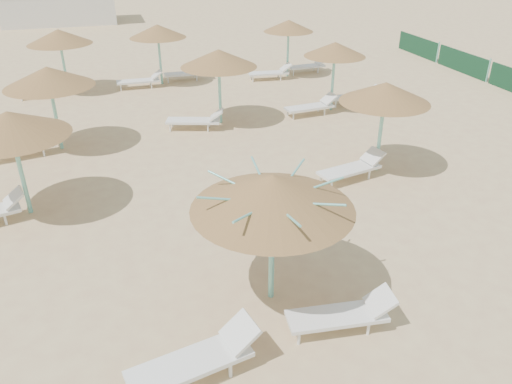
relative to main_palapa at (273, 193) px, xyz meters
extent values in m
plane|color=tan|center=(0.49, -0.24, -2.32)|extent=(120.00, 120.00, 0.00)
cylinder|color=#74CABC|center=(0.00, 0.00, -1.20)|extent=(0.11, 0.11, 2.23)
cone|color=#96623C|center=(0.00, 0.00, 0.02)|extent=(2.98, 2.98, 0.67)
cylinder|color=#74CABC|center=(0.00, 0.00, -0.23)|extent=(0.20, 0.20, 0.12)
cylinder|color=#74CABC|center=(0.68, 0.00, -0.03)|extent=(1.35, 0.04, 0.34)
cylinder|color=#74CABC|center=(0.48, 0.49, -0.03)|extent=(0.98, 0.98, 0.34)
cylinder|color=#74CABC|center=(0.00, 0.69, -0.03)|extent=(0.04, 1.35, 0.34)
cylinder|color=#74CABC|center=(-0.48, 0.49, -0.03)|extent=(0.98, 0.98, 0.34)
cylinder|color=#74CABC|center=(-0.68, 0.00, -0.03)|extent=(1.35, 0.04, 0.34)
cylinder|color=#74CABC|center=(-0.48, -0.48, -0.03)|extent=(0.98, 0.98, 0.34)
cylinder|color=#74CABC|center=(0.00, -0.68, -0.03)|extent=(0.04, 1.35, 0.34)
cylinder|color=#74CABC|center=(0.48, -0.48, -0.03)|extent=(0.98, 0.98, 0.34)
torus|color=red|center=(0.00, -0.10, -0.97)|extent=(0.64, 0.15, 0.64)
cylinder|color=white|center=(-2.75, -1.51, -2.17)|extent=(0.06, 0.06, 0.30)
cylinder|color=white|center=(-1.24, -1.72, -2.17)|extent=(0.06, 0.06, 0.30)
cylinder|color=white|center=(-1.36, -1.21, -2.17)|extent=(0.06, 0.06, 0.30)
cube|color=white|center=(-1.87, -1.59, -1.98)|extent=(2.10, 1.06, 0.08)
cube|color=white|center=(-0.99, -1.40, -1.73)|extent=(0.63, 0.73, 0.38)
cylinder|color=white|center=(0.07, -1.36, -2.18)|extent=(0.06, 0.06, 0.27)
cylinder|color=white|center=(0.12, -0.89, -2.18)|extent=(0.06, 0.06, 0.27)
cylinder|color=white|center=(1.34, -1.49, -2.18)|extent=(0.06, 0.06, 0.27)
cylinder|color=white|center=(1.39, -1.02, -2.18)|extent=(0.06, 0.06, 0.27)
cube|color=white|center=(0.85, -1.20, -2.01)|extent=(1.85, 0.76, 0.08)
cube|color=white|center=(1.65, -1.28, -1.79)|extent=(0.51, 0.61, 0.35)
cylinder|color=#74CABC|center=(-4.90, 4.87, -1.17)|extent=(0.11, 0.11, 2.30)
cone|color=#96623C|center=(-4.90, 4.87, 0.07)|extent=(2.73, 2.73, 0.62)
cylinder|color=#74CABC|center=(-4.90, 4.87, -0.17)|extent=(0.20, 0.20, 0.12)
cylinder|color=white|center=(-5.41, 4.37, -2.18)|extent=(0.06, 0.06, 0.28)
cylinder|color=white|center=(-5.53, 4.85, -2.18)|extent=(0.06, 0.06, 0.28)
cube|color=white|center=(-5.18, 4.68, -1.76)|extent=(0.62, 0.70, 0.36)
cylinder|color=#74CABC|center=(-4.33, 9.06, -1.17)|extent=(0.11, 0.11, 2.30)
cone|color=#96623C|center=(-4.33, 9.06, 0.08)|extent=(2.75, 2.75, 0.62)
cylinder|color=#74CABC|center=(-4.33, 9.06, -0.17)|extent=(0.20, 0.20, 0.12)
cylinder|color=white|center=(-4.84, 8.54, -2.18)|extent=(0.06, 0.06, 0.28)
cylinder|color=white|center=(-4.95, 9.02, -2.18)|extent=(0.06, 0.06, 0.28)
cube|color=white|center=(-5.43, 8.66, -2.00)|extent=(1.99, 1.02, 0.08)
cube|color=white|center=(-4.60, 8.84, -1.76)|extent=(0.60, 0.69, 0.36)
cylinder|color=#74CABC|center=(-4.36, 15.71, -1.17)|extent=(0.11, 0.11, 2.30)
cone|color=#96623C|center=(-4.36, 15.71, 0.07)|extent=(2.69, 2.69, 0.61)
cylinder|color=#74CABC|center=(-4.36, 15.71, -0.17)|extent=(0.20, 0.20, 0.12)
cylinder|color=white|center=(-6.20, 14.91, -2.18)|extent=(0.06, 0.06, 0.28)
cylinder|color=white|center=(-6.29, 15.40, -2.18)|extent=(0.06, 0.06, 0.28)
cylinder|color=white|center=(-4.87, 15.17, -2.18)|extent=(0.06, 0.06, 0.28)
cylinder|color=white|center=(-4.97, 15.66, -2.18)|extent=(0.06, 0.06, 0.28)
cube|color=white|center=(-5.46, 15.31, -2.00)|extent=(1.98, 0.97, 0.08)
cube|color=white|center=(-4.62, 15.47, -1.76)|extent=(0.59, 0.68, 0.36)
cylinder|color=#74CABC|center=(1.25, 9.99, -1.17)|extent=(0.11, 0.11, 2.30)
cone|color=#96623C|center=(1.25, 9.99, 0.07)|extent=(2.72, 2.72, 0.61)
cylinder|color=#74CABC|center=(1.25, 9.99, -0.17)|extent=(0.20, 0.20, 0.12)
cylinder|color=white|center=(-0.69, 9.59, -2.18)|extent=(0.06, 0.06, 0.28)
cylinder|color=white|center=(-0.54, 10.07, -2.18)|extent=(0.06, 0.06, 0.28)
cylinder|color=white|center=(0.60, 9.19, -2.18)|extent=(0.06, 0.06, 0.28)
cylinder|color=white|center=(0.75, 9.67, -2.18)|extent=(0.06, 0.06, 0.28)
cube|color=white|center=(0.15, 9.59, -2.00)|extent=(2.00, 1.16, 0.08)
cube|color=white|center=(0.96, 9.34, -1.76)|extent=(0.64, 0.72, 0.36)
cylinder|color=#74CABC|center=(-0.22, 15.87, -1.17)|extent=(0.11, 0.11, 2.30)
cone|color=#96623C|center=(-0.22, 15.87, 0.07)|extent=(2.52, 2.52, 0.57)
cylinder|color=#74CABC|center=(-0.22, 15.87, -0.17)|extent=(0.20, 0.20, 0.12)
cylinder|color=white|center=(-2.12, 15.22, -2.18)|extent=(0.06, 0.06, 0.28)
cylinder|color=white|center=(-2.12, 15.72, -2.18)|extent=(0.06, 0.06, 0.28)
cylinder|color=white|center=(-0.77, 15.23, -2.18)|extent=(0.06, 0.06, 0.28)
cylinder|color=white|center=(-0.77, 15.73, -2.18)|extent=(0.06, 0.06, 0.28)
cube|color=white|center=(-1.32, 15.47, -2.00)|extent=(1.90, 0.63, 0.08)
cube|color=white|center=(-0.47, 15.48, -1.76)|extent=(0.49, 0.60, 0.36)
cylinder|color=white|center=(0.08, 15.93, -2.18)|extent=(0.06, 0.06, 0.28)
cylinder|color=white|center=(0.08, 16.43, -2.18)|extent=(0.06, 0.06, 0.28)
cylinder|color=white|center=(1.43, 15.92, -2.18)|extent=(0.06, 0.06, 0.28)
cylinder|color=white|center=(1.43, 16.42, -2.18)|extent=(0.06, 0.06, 0.28)
cube|color=white|center=(0.88, 16.17, -2.00)|extent=(1.90, 0.63, 0.08)
cube|color=white|center=(1.73, 16.17, -1.76)|extent=(0.49, 0.60, 0.36)
cylinder|color=#74CABC|center=(4.83, 4.67, -1.17)|extent=(0.11, 0.11, 2.30)
cone|color=#96623C|center=(4.83, 4.67, 0.07)|extent=(2.55, 2.55, 0.57)
cylinder|color=#74CABC|center=(4.83, 4.67, -0.17)|extent=(0.20, 0.20, 0.12)
cylinder|color=white|center=(3.01, 3.85, -2.18)|extent=(0.06, 0.06, 0.28)
cylinder|color=white|center=(2.90, 4.33, -2.18)|extent=(0.06, 0.06, 0.28)
cylinder|color=white|center=(4.32, 4.15, -2.18)|extent=(0.06, 0.06, 0.28)
cylinder|color=white|center=(4.21, 4.64, -2.18)|extent=(0.06, 0.06, 0.28)
cube|color=white|center=(3.73, 4.27, -2.00)|extent=(1.99, 1.04, 0.08)
cube|color=white|center=(4.56, 4.47, -1.76)|extent=(0.61, 0.69, 0.36)
cylinder|color=#74CABC|center=(5.82, 10.24, -1.17)|extent=(0.11, 0.11, 2.30)
cone|color=#96623C|center=(5.82, 10.24, 0.06)|extent=(2.36, 2.36, 0.53)
cylinder|color=#74CABC|center=(5.82, 10.24, -0.17)|extent=(0.20, 0.20, 0.12)
cylinder|color=white|center=(3.96, 9.50, -2.18)|extent=(0.06, 0.06, 0.28)
cylinder|color=white|center=(3.90, 10.00, -2.18)|extent=(0.06, 0.06, 0.28)
cylinder|color=white|center=(5.30, 9.66, -2.18)|extent=(0.06, 0.06, 0.28)
cylinder|color=white|center=(5.24, 10.15, -2.18)|extent=(0.06, 0.06, 0.28)
cube|color=white|center=(4.72, 9.84, -2.00)|extent=(1.96, 0.83, 0.08)
cube|color=white|center=(5.57, 9.94, -1.76)|extent=(0.55, 0.65, 0.36)
cylinder|color=white|center=(6.10, 10.39, -2.18)|extent=(0.06, 0.06, 0.28)
cylinder|color=white|center=(6.16, 10.88, -2.18)|extent=(0.06, 0.06, 0.28)
cylinder|color=white|center=(7.44, 10.23, -2.18)|extent=(0.06, 0.06, 0.28)
cylinder|color=white|center=(7.50, 10.73, -2.18)|extent=(0.06, 0.06, 0.28)
cube|color=white|center=(6.92, 10.54, -2.00)|extent=(1.96, 0.83, 0.08)
cube|color=white|center=(7.77, 10.44, -1.76)|extent=(0.55, 0.65, 0.36)
cylinder|color=#74CABC|center=(5.85, 15.55, -1.17)|extent=(0.11, 0.11, 2.30)
cone|color=#96623C|center=(5.85, 15.55, 0.06)|extent=(2.36, 2.36, 0.53)
cylinder|color=#74CABC|center=(5.85, 15.55, -0.17)|extent=(0.20, 0.20, 0.12)
cylinder|color=white|center=(3.93, 14.97, -2.18)|extent=(0.06, 0.06, 0.28)
cylinder|color=white|center=(3.97, 15.47, -2.18)|extent=(0.06, 0.06, 0.28)
cylinder|color=white|center=(5.27, 14.85, -2.18)|extent=(0.06, 0.06, 0.28)
cylinder|color=white|center=(5.32, 15.35, -2.18)|extent=(0.06, 0.06, 0.28)
cube|color=white|center=(4.75, 15.15, -2.00)|extent=(1.95, 0.78, 0.08)
cube|color=white|center=(5.60, 15.07, -1.76)|extent=(0.54, 0.64, 0.36)
cylinder|color=white|center=(6.17, 15.53, -2.18)|extent=(0.06, 0.06, 0.28)
cylinder|color=white|center=(6.13, 16.03, -2.18)|extent=(0.06, 0.06, 0.28)
cylinder|color=white|center=(7.52, 15.65, -2.18)|extent=(0.06, 0.06, 0.28)
cylinder|color=white|center=(7.47, 16.15, -2.18)|extent=(0.06, 0.06, 0.28)
cube|color=white|center=(6.95, 15.85, -2.00)|extent=(1.95, 0.78, 0.08)
cube|color=white|center=(7.80, 15.92, -1.76)|extent=(0.54, 0.64, 0.36)
cube|color=silver|center=(-5.51, 34.76, -0.82)|extent=(8.00, 4.00, 3.00)
cube|color=#17462A|center=(14.49, 13.76, -1.82)|extent=(0.08, 3.80, 1.00)
cylinder|color=#74CABC|center=(14.49, 11.86, -1.77)|extent=(0.08, 0.08, 1.10)
cube|color=#17462A|center=(14.49, 17.76, -1.82)|extent=(0.08, 3.80, 1.00)
cylinder|color=#74CABC|center=(14.49, 15.86, -1.77)|extent=(0.08, 0.08, 1.10)
camera|label=1|loc=(-2.47, -7.36, 4.14)|focal=35.00mm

